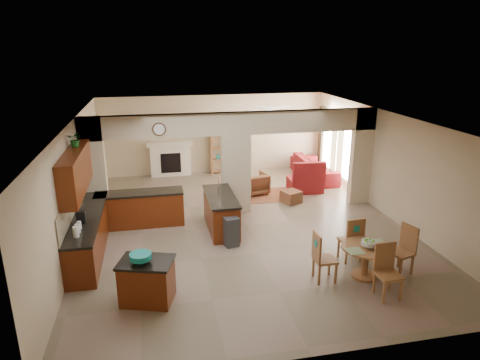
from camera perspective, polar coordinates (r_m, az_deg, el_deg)
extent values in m
plane|color=#7C6656|center=(11.19, 0.45, -6.06)|extent=(10.00, 10.00, 0.00)
plane|color=white|center=(10.38, 0.48, 8.22)|extent=(10.00, 10.00, 0.00)
plane|color=#BCAE89|center=(15.48, -3.47, 6.11)|extent=(8.00, 0.00, 8.00)
plane|color=#BCAE89|center=(6.28, 10.37, -12.35)|extent=(8.00, 0.00, 8.00)
plane|color=#BCAE89|center=(10.64, -21.10, -0.52)|extent=(0.00, 10.00, 10.00)
plane|color=#BCAE89|center=(12.16, 19.23, 1.89)|extent=(0.00, 10.00, 10.00)
cube|color=#BCAE89|center=(11.54, -18.91, 1.09)|extent=(0.60, 0.25, 2.80)
cube|color=#BCAE89|center=(11.72, -0.57, 0.81)|extent=(0.80, 0.25, 2.20)
cube|color=#BCAE89|center=(12.85, 15.85, 3.03)|extent=(0.60, 0.25, 2.80)
cube|color=#BCAE89|center=(11.40, -0.59, 7.55)|extent=(8.00, 0.25, 0.60)
cube|color=#491608|center=(10.19, -19.49, -7.00)|extent=(0.60, 3.20, 0.86)
cube|color=black|center=(10.01, -19.75, -4.63)|extent=(0.62, 3.22, 0.05)
cube|color=tan|center=(9.95, -21.53, -3.03)|extent=(0.02, 3.20, 0.55)
cube|color=#491608|center=(11.35, -13.15, -3.86)|extent=(2.20, 0.60, 0.86)
cube|color=black|center=(11.19, -13.31, -1.69)|extent=(2.22, 0.62, 0.05)
cube|color=#491608|center=(9.70, -21.08, 1.00)|extent=(0.35, 2.40, 0.90)
cube|color=#491608|center=(10.83, -2.55, -4.45)|extent=(0.65, 1.80, 0.86)
cube|color=black|center=(10.67, -2.58, -2.18)|extent=(0.70, 1.85, 0.05)
cube|color=silver|center=(10.06, -1.76, -6.29)|extent=(0.58, 0.04, 0.70)
cylinder|color=#4B2C19|center=(11.05, -10.74, 6.66)|extent=(0.34, 0.03, 0.34)
cube|color=brown|center=(13.35, 3.58, -2.04)|extent=(1.60, 1.30, 0.01)
cube|color=white|center=(15.38, -9.24, 2.57)|extent=(1.40, 0.28, 1.10)
cube|color=black|center=(15.25, -9.20, 2.26)|extent=(0.70, 0.04, 0.70)
cube|color=white|center=(15.21, -9.34, 4.73)|extent=(1.60, 0.35, 0.10)
cube|color=brown|center=(15.47, -2.05, 4.22)|extent=(1.00, 0.32, 1.80)
cube|color=white|center=(14.14, 14.38, 3.63)|extent=(0.02, 0.90, 1.90)
cube|color=white|center=(15.65, 11.70, 5.15)|extent=(0.02, 0.90, 1.90)
cube|color=white|center=(14.92, 12.93, 3.87)|extent=(0.02, 0.70, 2.10)
cube|color=#41211A|center=(13.61, 15.31, 3.01)|extent=(0.10, 0.28, 2.30)
cube|color=#41211A|center=(14.65, 13.23, 4.20)|extent=(0.10, 0.28, 2.30)
cube|color=#41211A|center=(15.10, 12.44, 4.64)|extent=(0.10, 0.28, 2.30)
cube|color=#41211A|center=(16.17, 10.73, 5.61)|extent=(0.10, 0.28, 2.30)
cylinder|color=white|center=(13.65, 4.02, 9.47)|extent=(1.00, 1.00, 0.10)
cube|color=#491608|center=(8.15, -12.27, -13.18)|extent=(1.04, 0.86, 0.77)
cube|color=black|center=(7.95, -12.47, -10.64)|extent=(1.11, 0.93, 0.05)
cylinder|color=#148B85|center=(7.85, -13.11, -10.12)|extent=(0.39, 0.39, 0.18)
cube|color=#313134|center=(9.99, -1.15, -7.07)|extent=(0.36, 0.32, 0.65)
cylinder|color=brown|center=(8.95, 16.51, -8.62)|extent=(0.99, 0.99, 0.04)
cylinder|color=brown|center=(9.09, 16.33, -10.41)|extent=(0.14, 0.14, 0.64)
cylinder|color=brown|center=(9.24, 16.16, -12.12)|extent=(0.50, 0.50, 0.05)
cylinder|color=#6ABB28|center=(8.88, 16.84, -8.14)|extent=(0.31, 0.31, 0.17)
imported|color=maroon|center=(15.18, 9.85, 1.62)|extent=(2.53, 1.04, 0.73)
cube|color=maroon|center=(13.85, 8.63, -0.60)|extent=(1.09, 0.92, 0.41)
imported|color=maroon|center=(13.41, 2.07, -0.47)|extent=(0.84, 0.86, 0.65)
cube|color=maroon|center=(12.78, 6.83, -2.22)|extent=(0.64, 0.64, 0.36)
imported|color=#155017|center=(9.96, -21.12, 5.10)|extent=(0.36, 0.33, 0.34)
cube|color=brown|center=(9.64, 14.47, -7.83)|extent=(0.45, 0.45, 0.05)
cube|color=brown|center=(9.95, 14.73, -8.49)|extent=(0.04, 0.04, 0.44)
cube|color=brown|center=(9.79, 12.99, -8.79)|extent=(0.04, 0.04, 0.44)
cube|color=brown|center=(9.69, 15.75, -9.31)|extent=(0.04, 0.04, 0.44)
cube|color=brown|center=(9.53, 13.97, -9.64)|extent=(0.04, 0.04, 0.44)
cube|color=brown|center=(9.37, 15.19, -6.64)|extent=(0.42, 0.07, 0.55)
cube|color=#148B85|center=(9.32, 15.30, -6.31)|extent=(0.14, 0.02, 0.14)
cube|color=brown|center=(9.41, 20.65, -9.09)|extent=(0.53, 0.53, 0.05)
cube|color=brown|center=(9.49, 19.04, -10.23)|extent=(0.04, 0.04, 0.44)
cube|color=brown|center=(9.30, 20.59, -11.01)|extent=(0.04, 0.04, 0.44)
cube|color=brown|center=(9.73, 20.41, -9.68)|extent=(0.04, 0.04, 0.44)
cube|color=brown|center=(9.54, 21.96, -10.43)|extent=(0.04, 0.04, 0.44)
cube|color=brown|center=(9.43, 21.61, -7.16)|extent=(0.16, 0.41, 0.55)
cube|color=#148B85|center=(9.42, 21.76, -6.73)|extent=(0.05, 0.14, 0.14)
cube|color=brown|center=(8.51, 19.20, -11.90)|extent=(0.43, 0.43, 0.05)
cube|color=brown|center=(8.42, 18.66, -14.00)|extent=(0.04, 0.04, 0.44)
cube|color=brown|center=(8.59, 20.64, -13.55)|extent=(0.04, 0.04, 0.44)
cube|color=brown|center=(8.66, 17.46, -12.92)|extent=(0.04, 0.04, 0.44)
cube|color=brown|center=(8.83, 19.40, -12.51)|extent=(0.04, 0.04, 0.44)
cube|color=brown|center=(8.51, 18.72, -9.56)|extent=(0.42, 0.05, 0.55)
cube|color=#148B85|center=(8.50, 18.68, -9.07)|extent=(0.14, 0.01, 0.14)
cube|color=brown|center=(8.74, 11.27, -10.37)|extent=(0.43, 0.43, 0.05)
cube|color=brown|center=(8.78, 12.64, -12.06)|extent=(0.04, 0.04, 0.44)
cube|color=brown|center=(9.05, 11.81, -11.03)|extent=(0.04, 0.04, 0.44)
cube|color=brown|center=(8.66, 10.51, -12.35)|extent=(0.04, 0.04, 0.44)
cube|color=brown|center=(8.93, 9.75, -11.30)|extent=(0.04, 0.04, 0.44)
cube|color=brown|center=(8.54, 10.19, -8.74)|extent=(0.05, 0.42, 0.55)
cube|color=#148B85|center=(8.50, 10.05, -8.33)|extent=(0.01, 0.14, 0.14)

